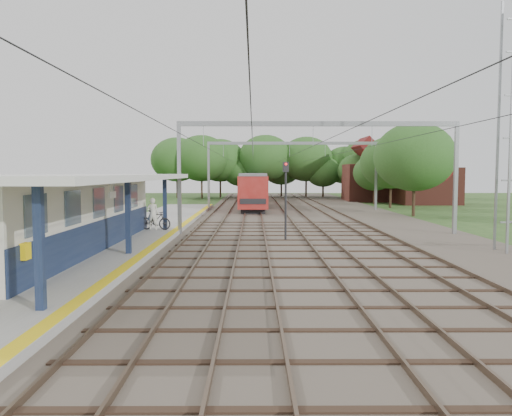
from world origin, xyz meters
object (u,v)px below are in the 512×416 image
object	(u,v)px
train	(253,187)
signal_post	(286,191)
person	(153,214)
bicycle	(155,220)

from	to	relation	value
train	signal_post	world-z (taller)	signal_post
person	bicycle	size ratio (longest dim) A/B	1.01
bicycle	signal_post	xyz separation A→B (m)	(7.85, -2.96, 1.91)
person	signal_post	size ratio (longest dim) A/B	0.44
person	train	world-z (taller)	train
person	signal_post	world-z (taller)	signal_post
train	signal_post	distance (m)	34.60
train	signal_post	xyz separation A→B (m)	(1.85, -34.54, 0.77)
person	signal_post	bearing A→B (deg)	160.80
person	bicycle	bearing A→B (deg)	-178.92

